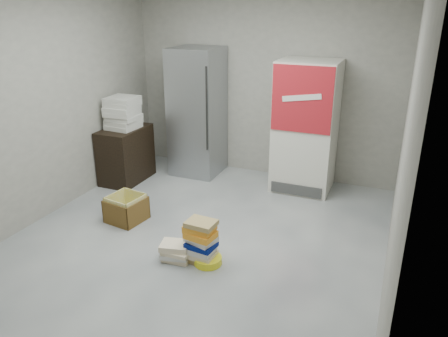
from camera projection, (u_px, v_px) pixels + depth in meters
ground at (188, 249)px, 4.75m from camera, size 5.00×5.00×0.00m
room_shell at (183, 83)px, 4.10m from camera, size 4.04×5.04×2.82m
steel_fridge at (197, 112)px, 6.56m from camera, size 0.70×0.72×1.90m
coke_cooler at (306, 127)px, 5.98m from camera, size 0.80×0.73×1.80m
wood_shelf at (126, 155)px, 6.43m from camera, size 0.50×0.80×0.80m
supply_box_stack at (123, 113)px, 6.20m from camera, size 0.43×0.44×0.45m
phonebook_stack_main at (201, 241)px, 4.42m from camera, size 0.34×0.30×0.48m
phonebook_stack_side at (176, 251)px, 4.51m from camera, size 0.34×0.28×0.19m
cardboard_box at (126, 210)px, 5.31m from camera, size 0.46×0.46×0.33m
bucket_lid at (208, 260)px, 4.46m from camera, size 0.34×0.34×0.08m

